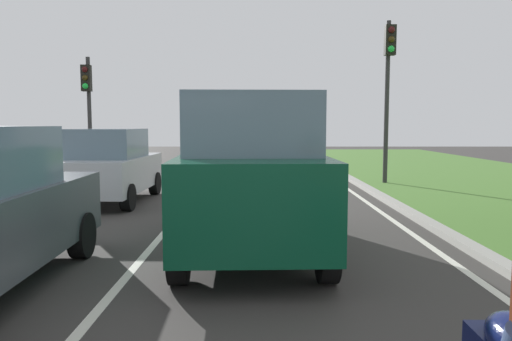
{
  "coord_description": "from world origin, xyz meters",
  "views": [
    {
      "loc": [
        0.9,
        2.44,
        1.88
      ],
      "look_at": [
        0.89,
        9.53,
        1.2
      ],
      "focal_mm": 33.7,
      "sensor_mm": 36.0,
      "label": 1
    }
  ],
  "objects_px": {
    "car_hatchback_far": "(112,166)",
    "traffic_light_near_right": "(390,73)",
    "traffic_light_overhead_left": "(89,97)",
    "car_suv_ahead": "(252,173)"
  },
  "relations": [
    {
      "from": "car_hatchback_far",
      "to": "traffic_light_overhead_left",
      "type": "height_order",
      "value": "traffic_light_overhead_left"
    },
    {
      "from": "car_suv_ahead",
      "to": "car_hatchback_far",
      "type": "bearing_deg",
      "value": 125.39
    },
    {
      "from": "car_hatchback_far",
      "to": "traffic_light_near_right",
      "type": "xyz_separation_m",
      "value": [
        7.59,
        3.37,
        2.57
      ]
    },
    {
      "from": "car_suv_ahead",
      "to": "traffic_light_near_right",
      "type": "height_order",
      "value": "traffic_light_near_right"
    },
    {
      "from": "car_suv_ahead",
      "to": "car_hatchback_far",
      "type": "height_order",
      "value": "car_suv_ahead"
    },
    {
      "from": "car_suv_ahead",
      "to": "traffic_light_near_right",
      "type": "relative_size",
      "value": 0.9
    },
    {
      "from": "car_hatchback_far",
      "to": "car_suv_ahead",
      "type": "bearing_deg",
      "value": -51.35
    },
    {
      "from": "car_suv_ahead",
      "to": "traffic_light_near_right",
      "type": "distance_m",
      "value": 9.21
    },
    {
      "from": "traffic_light_near_right",
      "to": "traffic_light_overhead_left",
      "type": "height_order",
      "value": "traffic_light_near_right"
    },
    {
      "from": "car_hatchback_far",
      "to": "traffic_light_near_right",
      "type": "bearing_deg",
      "value": 25.32
    }
  ]
}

